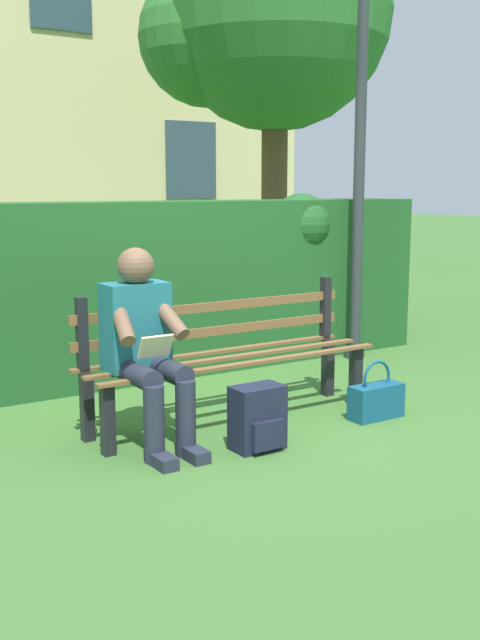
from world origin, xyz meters
The scene contains 9 objects.
ground centered at (0.00, 0.00, 0.00)m, with size 60.00×60.00×0.00m, color #3D6B2D.
park_bench centered at (0.00, -0.07, 0.43)m, with size 2.03×0.46×0.87m.
person_seated centered at (0.67, 0.10, 0.62)m, with size 0.44×0.73×1.17m.
hedge_backdrop centered at (0.11, -1.44, 0.73)m, with size 5.78×0.66×1.46m.
building_facade centered at (-1.50, -8.16, 3.45)m, with size 8.26×2.80×6.91m.
backpack centered at (0.16, 0.54, 0.19)m, with size 0.30×0.26×0.38m.
handbag centered at (-0.84, 0.47, 0.13)m, with size 0.38×0.15×0.39m.
tree_far centered at (-2.92, -3.84, 3.50)m, with size 2.93×2.79×4.97m.
lamp_post centered at (-1.96, -1.01, 2.42)m, with size 0.28×0.28×3.83m.
Camera 1 is at (2.61, 4.08, 1.52)m, focal length 43.11 mm.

